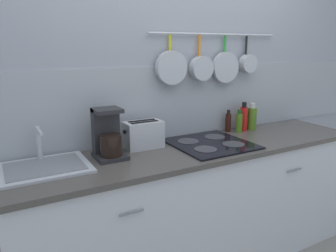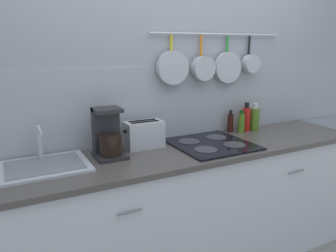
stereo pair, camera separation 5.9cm
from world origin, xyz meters
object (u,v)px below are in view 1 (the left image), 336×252
at_px(coffee_maker, 108,137).
at_px(bottle_dish_soap, 239,122).
at_px(bottle_hot_sauce, 228,122).
at_px(bottle_cooking_wine, 244,118).
at_px(toaster, 143,135).
at_px(bottle_sesame_oil, 252,118).

bearing_deg(coffee_maker, bottle_dish_soap, 3.64).
height_order(coffee_maker, bottle_hot_sauce, coffee_maker).
bearing_deg(coffee_maker, bottle_cooking_wine, 4.76).
relative_size(coffee_maker, bottle_hot_sauce, 1.74).
xyz_separation_m(toaster, bottle_hot_sauce, (0.78, 0.06, -0.01)).
relative_size(coffee_maker, bottle_cooking_wine, 1.32).
xyz_separation_m(coffee_maker, bottle_sesame_oil, (1.26, 0.09, -0.03)).
bearing_deg(bottle_sesame_oil, bottle_cooking_wine, 171.01).
bearing_deg(bottle_cooking_wine, bottle_hot_sauce, 166.29).
xyz_separation_m(bottle_hot_sauce, bottle_dish_soap, (0.06, -0.06, 0.00)).
bearing_deg(bottle_dish_soap, bottle_hot_sauce, 135.80).
bearing_deg(bottle_cooking_wine, bottle_dish_soap, -158.73).
relative_size(coffee_maker, bottle_dish_soap, 1.67).
distance_m(bottle_dish_soap, bottle_sesame_oil, 0.15).
xyz_separation_m(bottle_dish_soap, bottle_sesame_oil, (0.15, 0.01, 0.02)).
relative_size(toaster, bottle_dish_soap, 1.47).
xyz_separation_m(toaster, bottle_cooking_wine, (0.91, 0.03, 0.01)).
xyz_separation_m(coffee_maker, bottle_hot_sauce, (1.05, 0.13, -0.05)).
distance_m(coffee_maker, toaster, 0.28).
bearing_deg(toaster, bottle_sesame_oil, 0.85).
bearing_deg(coffee_maker, bottle_sesame_oil, 3.88).
relative_size(bottle_cooking_wine, bottle_sesame_oil, 1.05).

